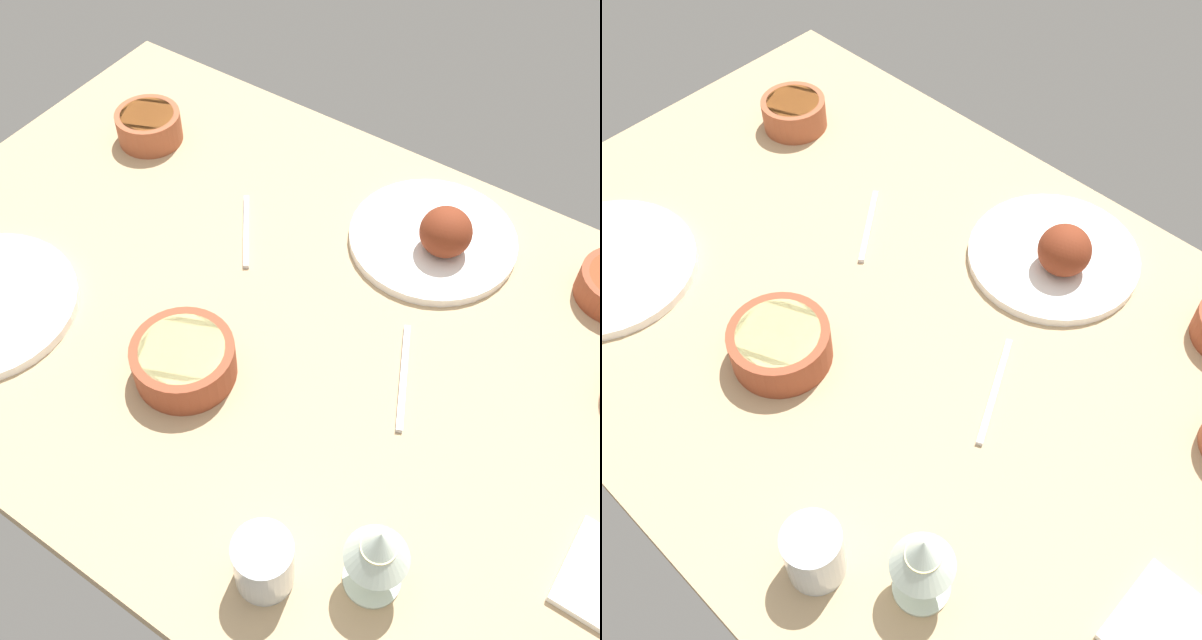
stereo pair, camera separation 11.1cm
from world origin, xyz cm
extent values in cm
cube|color=tan|center=(0.00, 0.00, 2.00)|extent=(140.00, 90.00, 4.00)
cylinder|color=white|center=(-8.01, -26.77, 4.80)|extent=(27.34, 27.34, 1.60)
ellipsoid|color=maroon|center=(-10.55, -25.07, 9.37)|extent=(8.32, 8.15, 8.19)
cylinder|color=#A35133|center=(47.74, -21.03, 6.80)|extent=(11.83, 11.83, 5.61)
cylinder|color=brown|center=(47.74, -21.03, 9.11)|extent=(9.70, 9.70, 1.00)
cylinder|color=brown|center=(9.02, 15.69, 6.96)|extent=(14.66, 14.66, 5.91)
cylinder|color=#DBCC7A|center=(9.02, 15.69, 9.41)|extent=(12.02, 12.02, 1.00)
cylinder|color=silver|center=(-28.18, 26.28, 4.25)|extent=(7.00, 7.00, 0.50)
cylinder|color=silver|center=(-28.18, 26.28, 8.00)|extent=(1.00, 1.00, 7.00)
cone|color=silver|center=(-28.18, 26.28, 14.75)|extent=(7.60, 7.60, 6.50)
cylinder|color=beige|center=(-28.18, 26.28, 13.30)|extent=(4.18, 4.18, 2.80)
cylinder|color=silver|center=(-17.46, 33.11, 8.51)|extent=(7.17, 7.17, 9.03)
cube|color=silver|center=(-17.18, -0.90, 4.40)|extent=(8.54, 16.51, 0.80)
cube|color=silver|center=(18.58, -11.49, 4.40)|extent=(10.33, 13.54, 0.80)
camera|label=1|loc=(-38.03, 55.94, 93.56)|focal=42.06mm
camera|label=2|loc=(-46.63, 49.00, 93.56)|focal=42.06mm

